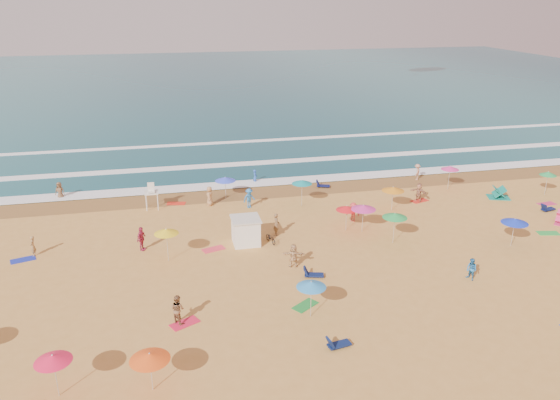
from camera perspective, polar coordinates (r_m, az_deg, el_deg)
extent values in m
plane|color=gold|center=(42.84, 3.90, -4.47)|extent=(220.00, 220.00, 0.00)
cube|color=#0C4756|center=(123.03, -7.25, 11.98)|extent=(220.00, 140.00, 0.18)
plane|color=olive|center=(54.04, 0.22, 1.02)|extent=(220.00, 220.00, 0.00)
cube|color=white|center=(56.32, -0.33, 1.94)|extent=(200.00, 2.20, 0.05)
cube|color=white|center=(62.86, -1.68, 3.94)|extent=(200.00, 1.60, 0.05)
cube|color=white|center=(72.35, -3.18, 6.15)|extent=(200.00, 1.20, 0.05)
cube|color=white|center=(42.33, -3.59, -3.30)|extent=(2.00, 2.00, 2.00)
cube|color=silver|center=(41.91, -3.62, -1.98)|extent=(2.20, 2.20, 0.12)
imported|color=black|center=(42.60, -0.97, -3.99)|extent=(0.93, 1.60, 0.79)
cone|color=#F81A45|center=(28.72, -22.66, -15.01)|extent=(1.77, 1.77, 0.35)
cone|color=orange|center=(49.35, 11.74, 1.15)|extent=(1.98, 1.98, 0.35)
cone|color=green|center=(42.72, 11.92, -1.58)|extent=(1.91, 1.91, 0.35)
cone|color=yellow|center=(39.77, -11.80, -3.22)|extent=(1.75, 1.75, 0.35)
cone|color=#EF3590|center=(56.30, 17.35, 3.24)|extent=(1.75, 1.75, 0.35)
cone|color=#3851FD|center=(51.65, -5.75, 2.20)|extent=(1.94, 1.94, 0.35)
cone|color=#DF3191|center=(44.39, 8.70, -0.75)|extent=(2.04, 2.04, 0.35)
cone|color=#1934D9|center=(45.05, 23.33, -2.01)|extent=(2.01, 2.01, 0.35)
cone|color=teal|center=(49.30, 2.31, 1.91)|extent=(1.83, 1.83, 0.35)
cone|color=green|center=(58.14, 26.23, 2.50)|extent=(1.57, 1.57, 0.35)
cone|color=#2F8DD7|center=(32.53, 3.29, -8.79)|extent=(1.78, 1.78, 0.35)
cone|color=red|center=(44.53, 6.99, -0.82)|extent=(1.74, 1.74, 0.35)
cone|color=#FF5515|center=(27.83, -13.46, -15.62)|extent=(1.97, 1.97, 0.35)
cube|color=#0E1B4A|center=(37.79, 3.58, -7.81)|extent=(1.40, 0.88, 0.34)
cube|color=#0E1C4A|center=(31.12, 6.20, -14.78)|extent=(1.38, 0.79, 0.34)
cube|color=#0E1747|center=(54.46, 26.22, -0.86)|extent=(1.39, 0.81, 0.34)
cube|color=#0E1348|center=(55.03, 4.55, 1.50)|extent=(1.41, 0.94, 0.34)
cube|color=#E71C40|center=(33.41, -9.93, -12.57)|extent=(1.91, 1.53, 0.03)
cube|color=#1B29AC|center=(44.27, -25.27, -5.67)|extent=(1.88, 1.32, 0.03)
cube|color=#228932|center=(34.64, 2.65, -10.95)|extent=(1.89, 1.68, 0.03)
cube|color=red|center=(51.52, -10.80, -0.36)|extent=(1.85, 1.21, 0.03)
cube|color=#F1384B|center=(41.97, -6.95, -5.12)|extent=(1.88, 1.35, 0.03)
cube|color=red|center=(52.93, 14.36, -0.07)|extent=(1.88, 1.34, 0.03)
cube|color=green|center=(49.44, 26.23, -3.13)|extent=(1.84, 1.20, 0.03)
cube|color=#CE3063|center=(56.25, 26.10, -0.36)|extent=(1.78, 1.02, 0.03)
imported|color=#2672B2|center=(39.31, 19.38, -6.85)|extent=(0.81, 0.91, 1.56)
imported|color=#AE7150|center=(52.52, 14.30, 0.79)|extent=(1.37, 1.66, 1.78)
imported|color=#B72D53|center=(42.48, -14.29, -3.94)|extent=(0.94, 1.19, 1.88)
imported|color=brown|center=(55.84, -22.01, 0.83)|extent=(1.00, 0.75, 1.84)
imported|color=#2974C1|center=(49.44, -3.24, 0.20)|extent=(1.34, 1.05, 1.82)
imported|color=tan|center=(38.76, 1.41, -5.84)|extent=(1.69, 0.94, 1.74)
imported|color=blue|center=(56.32, -2.62, 2.41)|extent=(0.44, 0.62, 1.61)
imported|color=#A67F4C|center=(44.34, -24.43, -4.40)|extent=(0.43, 0.61, 1.56)
imported|color=tan|center=(58.72, 14.14, 2.86)|extent=(1.17, 1.26, 1.70)
imported|color=tan|center=(50.37, -7.37, 0.43)|extent=(0.67, 0.94, 1.79)
imported|color=red|center=(46.81, 7.65, -1.25)|extent=(1.26, 1.11, 1.69)
imported|color=brown|center=(43.75, -0.38, -2.54)|extent=(0.50, 0.71, 1.85)
imported|color=brown|center=(33.10, -10.66, -11.15)|extent=(1.10, 1.11, 1.81)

